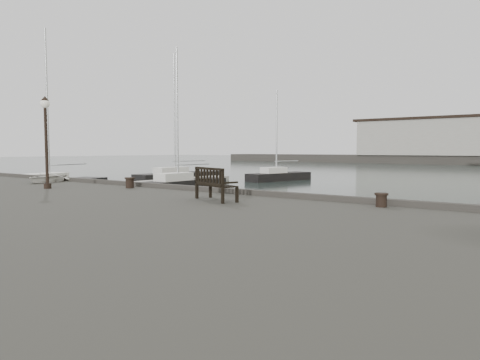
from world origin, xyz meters
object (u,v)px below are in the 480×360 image
object	(u,v)px
bollard_right	(381,200)
yacht_a	(55,187)
bollard_left	(130,183)
yacht_b	(179,178)
dinghy	(46,177)
yacht_c	(182,187)
bench	(215,190)
lamp_post	(46,129)
yacht_d	(279,178)

from	to	relation	value
bollard_right	yacht_a	world-z (taller)	yacht_a
bollard_left	yacht_b	distance (m)	26.96
dinghy	yacht_c	xyz separation A→B (m)	(-3.36, 13.03, -1.56)
bench	lamp_post	world-z (taller)	lamp_post
bollard_left	lamp_post	bearing A→B (deg)	-139.10
bollard_left	yacht_b	xyz separation A→B (m)	(-17.43, 20.51, -1.54)
yacht_c	yacht_d	size ratio (longest dim) A/B	1.17
dinghy	yacht_a	world-z (taller)	yacht_a
yacht_a	yacht_c	xyz separation A→B (m)	(7.80, 6.16, 0.00)
lamp_post	yacht_a	size ratio (longest dim) A/B	0.29
bollard_left	dinghy	xyz separation A→B (m)	(-5.90, -0.43, 0.02)
bollard_right	dinghy	bearing A→B (deg)	-177.53
dinghy	yacht_d	bearing A→B (deg)	72.11
dinghy	yacht_c	bearing A→B (deg)	80.54
lamp_post	yacht_a	bearing A→B (deg)	149.22
yacht_a	yacht_b	world-z (taller)	yacht_b
bollard_left	dinghy	size ratio (longest dim) A/B	0.19
lamp_post	bench	bearing A→B (deg)	6.20
bollard_left	yacht_d	world-z (taller)	yacht_d
bollard_left	yacht_b	size ratio (longest dim) A/B	0.03
bench	yacht_d	size ratio (longest dim) A/B	0.19
bench	yacht_d	bearing A→B (deg)	137.73
bench	yacht_b	xyz separation A→B (m)	(-23.21, 21.81, -1.64)
bollard_right	yacht_c	size ratio (longest dim) A/B	0.03
dinghy	yacht_d	xyz separation A→B (m)	(-2.84, 26.87, -1.57)
bollard_right	bench	bearing A→B (deg)	-161.56
yacht_c	yacht_b	bearing A→B (deg)	136.93
bench	lamp_post	distance (m)	8.64
lamp_post	yacht_b	size ratio (longest dim) A/B	0.28
dinghy	yacht_a	bearing A→B (deg)	124.47
bollard_right	yacht_a	bearing A→B (deg)	167.41
bollard_right	yacht_d	distance (m)	32.53
bench	yacht_b	size ratio (longest dim) A/B	0.14
bollard_left	yacht_a	bearing A→B (deg)	159.32
bollard_left	yacht_c	world-z (taller)	yacht_c
yacht_a	lamp_post	bearing A→B (deg)	-44.92
lamp_post	yacht_b	bearing A→B (deg)	123.23
lamp_post	dinghy	world-z (taller)	lamp_post
lamp_post	yacht_a	distance (m)	17.32
lamp_post	yacht_d	world-z (taller)	yacht_d
bench	yacht_a	size ratio (longest dim) A/B	0.14
yacht_b	yacht_c	size ratio (longest dim) A/B	1.17
dinghy	yacht_d	distance (m)	27.07
yacht_a	yacht_d	size ratio (longest dim) A/B	1.30
yacht_a	yacht_c	distance (m)	9.94
yacht_b	bollard_left	bearing A→B (deg)	-45.91
yacht_c	yacht_d	world-z (taller)	yacht_c
yacht_c	yacht_d	bearing A→B (deg)	88.87
bollard_left	yacht_d	bearing A→B (deg)	108.30
bollard_right	yacht_c	xyz separation A→B (m)	(-19.79, 12.32, -1.51)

